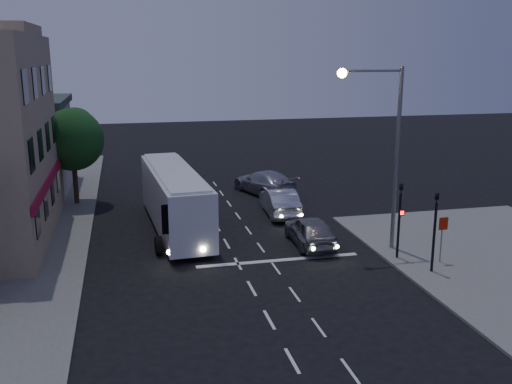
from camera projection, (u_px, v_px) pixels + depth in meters
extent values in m
plane|color=black|center=(247.00, 280.00, 25.13)|extent=(120.00, 120.00, 0.00)
cube|color=silver|center=(292.00, 361.00, 18.50)|extent=(0.12, 1.60, 0.01)
cube|color=silver|center=(269.00, 320.00, 21.34)|extent=(0.12, 1.60, 0.01)
cube|color=silver|center=(252.00, 288.00, 24.18)|extent=(0.12, 1.60, 0.01)
cube|color=silver|center=(238.00, 264.00, 27.02)|extent=(0.12, 1.60, 0.01)
cube|color=silver|center=(227.00, 244.00, 29.86)|extent=(0.12, 1.60, 0.01)
cube|color=silver|center=(217.00, 227.00, 32.70)|extent=(0.12, 1.60, 0.01)
cube|color=silver|center=(210.00, 213.00, 35.53)|extent=(0.12, 1.60, 0.01)
cube|color=silver|center=(203.00, 201.00, 38.37)|extent=(0.12, 1.60, 0.01)
cube|color=silver|center=(197.00, 191.00, 41.21)|extent=(0.12, 1.60, 0.01)
cube|color=silver|center=(350.00, 371.00, 17.91)|extent=(0.10, 1.50, 0.01)
cube|color=silver|center=(319.00, 327.00, 20.75)|extent=(0.10, 1.50, 0.01)
cube|color=silver|center=(295.00, 294.00, 23.59)|extent=(0.10, 1.50, 0.01)
cube|color=silver|center=(276.00, 268.00, 26.42)|extent=(0.10, 1.50, 0.01)
cube|color=silver|center=(261.00, 247.00, 29.26)|extent=(0.10, 1.50, 0.01)
cube|color=silver|center=(248.00, 230.00, 32.10)|extent=(0.10, 1.50, 0.01)
cube|color=silver|center=(238.00, 216.00, 34.94)|extent=(0.10, 1.50, 0.01)
cube|color=silver|center=(229.00, 204.00, 37.78)|extent=(0.10, 1.50, 0.01)
cube|color=silver|center=(221.00, 193.00, 40.62)|extent=(0.10, 1.50, 0.01)
cube|color=silver|center=(215.00, 184.00, 43.46)|extent=(0.10, 1.50, 0.01)
cube|color=silver|center=(279.00, 260.00, 27.46)|extent=(8.00, 0.35, 0.01)
cube|color=white|center=(175.00, 198.00, 31.78)|extent=(3.15, 11.44, 3.02)
cube|color=white|center=(174.00, 171.00, 31.41)|extent=(2.75, 11.04, 0.17)
cube|color=black|center=(185.00, 218.00, 26.37)|extent=(2.17, 0.27, 1.41)
cube|color=black|center=(194.00, 185.00, 32.34)|extent=(0.70, 9.40, 0.85)
cube|color=black|center=(152.00, 187.00, 31.82)|extent=(0.70, 9.40, 0.85)
cube|color=maroon|center=(194.00, 200.00, 33.04)|extent=(0.40, 5.17, 1.32)
cube|color=maroon|center=(152.00, 203.00, 32.51)|extent=(0.40, 5.17, 1.32)
cylinder|color=black|center=(159.00, 246.00, 28.11)|extent=(0.40, 0.96, 0.94)
cylinder|color=black|center=(206.00, 242.00, 28.62)|extent=(0.40, 0.96, 0.94)
cylinder|color=black|center=(152.00, 212.00, 34.08)|extent=(0.40, 0.96, 0.94)
cylinder|color=black|center=(191.00, 210.00, 34.60)|extent=(0.40, 0.96, 0.94)
cylinder|color=black|center=(151.00, 205.00, 35.59)|extent=(0.40, 0.96, 0.94)
cylinder|color=black|center=(188.00, 203.00, 36.11)|extent=(0.40, 0.96, 0.94)
cylinder|color=#FFF2CC|center=(169.00, 252.00, 26.51)|extent=(0.25, 0.06, 0.24)
cylinder|color=#FFF2CC|center=(203.00, 250.00, 26.86)|extent=(0.25, 0.06, 0.24)
imported|color=gray|center=(310.00, 231.00, 29.46)|extent=(1.93, 4.62, 1.56)
imported|color=silver|center=(280.00, 202.00, 35.05)|extent=(2.04, 5.06, 1.63)
imported|color=#A2A2AF|center=(265.00, 182.00, 40.20)|extent=(4.06, 6.22, 1.67)
cylinder|color=black|center=(399.00, 226.00, 27.15)|extent=(0.12, 0.12, 3.20)
imported|color=black|center=(401.00, 184.00, 26.66)|extent=(0.15, 0.18, 0.90)
cube|color=black|center=(401.00, 213.00, 26.81)|extent=(0.25, 0.12, 0.30)
cube|color=#FF0C0C|center=(402.00, 213.00, 26.74)|extent=(0.16, 0.02, 0.18)
cylinder|color=black|center=(434.00, 237.00, 25.41)|extent=(0.12, 0.12, 3.20)
imported|color=black|center=(437.00, 193.00, 24.92)|extent=(0.18, 0.15, 0.90)
cylinder|color=slate|center=(441.00, 242.00, 26.72)|extent=(0.06, 0.06, 2.00)
cube|color=#AE1A04|center=(443.00, 224.00, 26.44)|extent=(0.45, 0.03, 0.60)
cylinder|color=slate|center=(397.00, 160.00, 27.87)|extent=(0.20, 0.20, 9.00)
cylinder|color=slate|center=(372.00, 71.00, 26.52)|extent=(3.00, 0.12, 0.12)
sphere|color=#FFBF59|center=(342.00, 73.00, 26.21)|extent=(0.44, 0.44, 0.44)
cube|color=#9D8264|center=(24.00, 39.00, 28.14)|extent=(1.00, 12.00, 0.50)
cube|color=#9D8264|center=(23.00, 29.00, 28.03)|extent=(1.00, 6.00, 0.50)
cube|color=#A80B31|center=(49.00, 182.00, 29.99)|extent=(0.15, 12.00, 0.50)
cube|color=black|center=(38.00, 220.00, 25.91)|extent=(0.06, 1.30, 1.50)
cube|color=black|center=(46.00, 204.00, 28.75)|extent=(0.06, 1.30, 1.50)
cube|color=black|center=(52.00, 190.00, 31.59)|extent=(0.06, 1.30, 1.50)
cube|color=black|center=(58.00, 179.00, 34.43)|extent=(0.06, 1.30, 1.50)
cube|color=black|center=(31.00, 155.00, 25.20)|extent=(0.06, 1.30, 1.50)
cube|color=black|center=(40.00, 145.00, 28.04)|extent=(0.06, 1.30, 1.50)
cube|color=black|center=(48.00, 136.00, 30.88)|extent=(0.06, 1.30, 1.50)
cube|color=black|center=(54.00, 129.00, 33.72)|extent=(0.06, 1.30, 1.50)
cube|color=black|center=(25.00, 87.00, 24.49)|extent=(0.06, 1.30, 1.50)
cube|color=black|center=(35.00, 83.00, 27.33)|extent=(0.06, 1.30, 1.50)
cube|color=black|center=(43.00, 80.00, 30.16)|extent=(0.06, 1.30, 1.50)
cube|color=black|center=(49.00, 78.00, 33.00)|extent=(0.06, 1.30, 1.50)
cube|color=gray|center=(1.00, 149.00, 40.34)|extent=(9.00, 9.00, 6.00)
cylinder|color=black|center=(76.00, 182.00, 37.16)|extent=(0.32, 0.32, 2.80)
sphere|color=#1A4417|center=(72.00, 140.00, 36.49)|extent=(4.00, 4.00, 4.00)
sphere|color=#1B5221|center=(75.00, 127.00, 36.94)|extent=(2.60, 2.60, 2.60)
sphere|color=#1A4417|center=(66.00, 135.00, 35.76)|extent=(2.40, 2.40, 2.40)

